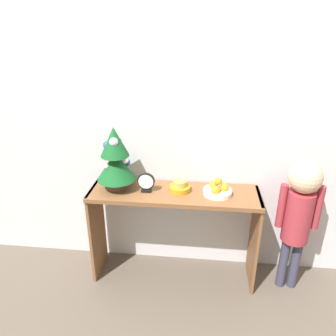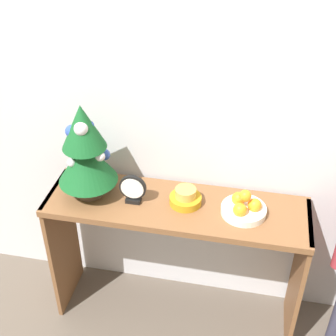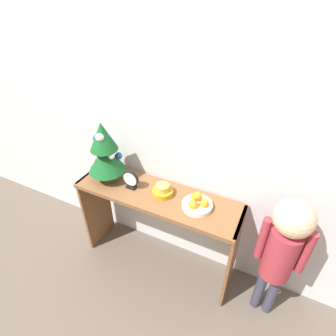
# 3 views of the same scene
# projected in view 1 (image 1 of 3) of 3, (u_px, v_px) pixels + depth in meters

# --- Properties ---
(ground_plane) EXTENTS (12.00, 12.00, 0.00)m
(ground_plane) POSITION_uv_depth(u_px,v_px,m) (171.00, 289.00, 2.40)
(ground_plane) COLOR brown
(back_wall) EXTENTS (7.00, 0.05, 2.50)m
(back_wall) POSITION_uv_depth(u_px,v_px,m) (178.00, 109.00, 2.24)
(back_wall) COLOR silver
(back_wall) RESTS_ON ground_plane
(console_table) EXTENTS (1.18, 0.34, 0.72)m
(console_table) POSITION_uv_depth(u_px,v_px,m) (174.00, 212.00, 2.33)
(console_table) COLOR brown
(console_table) RESTS_ON ground_plane
(mini_tree) EXTENTS (0.26, 0.26, 0.45)m
(mini_tree) POSITION_uv_depth(u_px,v_px,m) (115.00, 158.00, 2.21)
(mini_tree) COLOR #4C3828
(mini_tree) RESTS_ON console_table
(fruit_bowl) EXTENTS (0.20, 0.20, 0.12)m
(fruit_bowl) POSITION_uv_depth(u_px,v_px,m) (218.00, 190.00, 2.22)
(fruit_bowl) COLOR silver
(fruit_bowl) RESTS_ON console_table
(singing_bowl) EXTENTS (0.14, 0.14, 0.08)m
(singing_bowl) POSITION_uv_depth(u_px,v_px,m) (180.00, 187.00, 2.26)
(singing_bowl) COLOR #B78419
(singing_bowl) RESTS_ON console_table
(desk_clock) EXTENTS (0.12, 0.04, 0.14)m
(desk_clock) POSITION_uv_depth(u_px,v_px,m) (146.00, 183.00, 2.23)
(desk_clock) COLOR black
(desk_clock) RESTS_ON console_table
(child_figure) EXTENTS (0.29, 0.22, 1.00)m
(child_figure) POSITION_uv_depth(u_px,v_px,m) (299.00, 208.00, 2.17)
(child_figure) COLOR #38384C
(child_figure) RESTS_ON ground_plane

